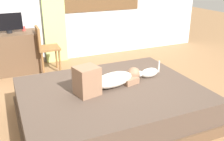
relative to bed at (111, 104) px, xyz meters
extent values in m
plane|color=olive|center=(0.15, 0.06, -0.21)|extent=(16.00, 16.00, 0.00)
cube|color=brown|center=(0.00, 0.00, -0.14)|extent=(2.24, 1.76, 0.14)
cube|color=#4C3D33|center=(0.00, 0.00, 0.07)|extent=(2.17, 1.71, 0.29)
ellipsoid|color=silver|center=(0.05, 0.06, 0.30)|extent=(0.60, 0.38, 0.17)
sphere|color=#8C664C|center=(0.38, 0.14, 0.30)|extent=(0.17, 0.17, 0.17)
cube|color=#8C664C|center=(-0.32, -0.03, 0.39)|extent=(0.31, 0.29, 0.34)
cube|color=#8C664C|center=(0.27, 0.11, 0.26)|extent=(0.26, 0.32, 0.08)
ellipsoid|color=silver|center=(0.62, 0.12, 0.28)|extent=(0.26, 0.12, 0.13)
sphere|color=silver|center=(0.46, 0.11, 0.29)|extent=(0.08, 0.08, 0.08)
cylinder|color=silver|center=(0.77, 0.12, 0.35)|extent=(0.02, 0.02, 0.16)
cube|color=brown|center=(-0.98, 2.25, 0.16)|extent=(0.90, 0.56, 0.74)
cylinder|color=black|center=(-1.00, 2.25, 0.55)|extent=(0.10, 0.10, 0.05)
cube|color=black|center=(-1.00, 2.25, 0.73)|extent=(0.48, 0.04, 0.30)
cylinder|color=#B23D38|center=(-0.74, 2.34, 0.57)|extent=(0.07, 0.07, 0.08)
cylinder|color=brown|center=(-0.22, 2.13, 0.01)|extent=(0.04, 0.04, 0.44)
cylinder|color=brown|center=(-0.23, 1.83, 0.01)|extent=(0.04, 0.04, 0.44)
cylinder|color=brown|center=(-0.53, 2.14, 0.01)|extent=(0.04, 0.04, 0.44)
cylinder|color=brown|center=(-0.53, 1.83, 0.01)|extent=(0.04, 0.04, 0.44)
cube|color=brown|center=(-0.38, 1.98, 0.25)|extent=(0.39, 0.39, 0.04)
cube|color=brown|center=(-0.55, 1.99, 0.46)|extent=(0.05, 0.38, 0.38)
cube|color=#ADCC75|center=(-0.13, 2.53, 1.03)|extent=(0.44, 0.06, 2.49)
camera|label=1|loc=(-1.15, -2.64, 1.59)|focal=41.39mm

